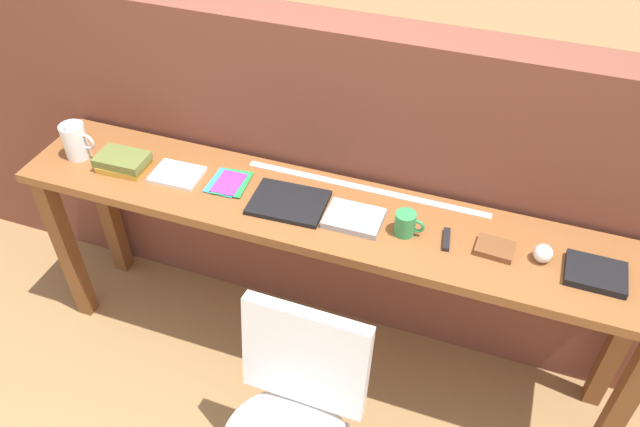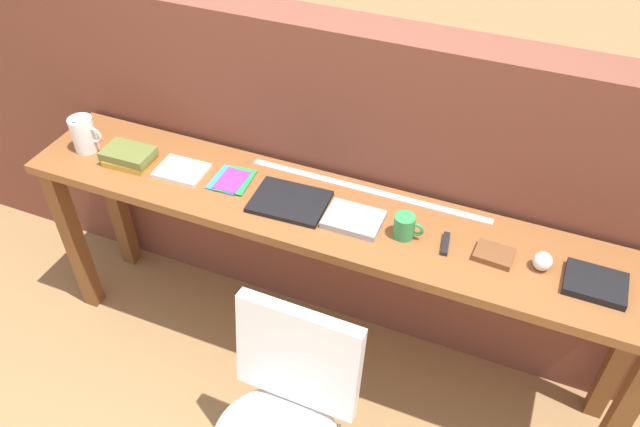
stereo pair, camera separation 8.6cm
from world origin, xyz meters
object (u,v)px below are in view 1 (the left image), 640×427
(leather_journal_brown, at_px, (495,248))
(book_repair_rightmost, at_px, (596,274))
(multitool_folded, at_px, (446,239))
(mug, at_px, (406,224))
(book_open_centre, at_px, (289,203))
(sports_ball_small, at_px, (543,253))
(pamphlet_pile_colourful, at_px, (228,183))
(book_stack_leftmost, at_px, (123,162))
(pitcher_white, at_px, (75,141))
(chair_white_moulded, at_px, (292,414))
(magazine_cycling, at_px, (177,175))

(leather_journal_brown, xyz_separation_m, book_repair_rightmost, (0.33, -0.01, 0.00))
(multitool_folded, bearing_deg, mug, -176.81)
(book_open_centre, distance_m, sports_ball_small, 0.93)
(multitool_folded, bearing_deg, book_open_centre, -179.72)
(leather_journal_brown, bearing_deg, sports_ball_small, 6.48)
(book_open_centre, bearing_deg, mug, -3.42)
(pamphlet_pile_colourful, bearing_deg, book_open_centre, -7.88)
(book_repair_rightmost, bearing_deg, multitool_folded, -179.75)
(book_stack_leftmost, distance_m, book_open_centre, 0.72)
(pitcher_white, xyz_separation_m, book_repair_rightmost, (2.05, 0.01, -0.06))
(sports_ball_small, bearing_deg, pitcher_white, -179.30)
(mug, xyz_separation_m, multitool_folded, (0.15, 0.01, -0.04))
(chair_white_moulded, bearing_deg, magazine_cycling, 139.19)
(pitcher_white, bearing_deg, sports_ball_small, 0.70)
(pitcher_white, relative_size, book_repair_rightmost, 0.93)
(mug, relative_size, leather_journal_brown, 0.85)
(mug, xyz_separation_m, book_repair_rightmost, (0.65, 0.01, -0.03))
(chair_white_moulded, bearing_deg, book_repair_rightmost, 36.31)
(multitool_folded, xyz_separation_m, sports_ball_small, (0.33, 0.02, 0.02))
(pamphlet_pile_colourful, bearing_deg, chair_white_moulded, -51.73)
(pitcher_white, xyz_separation_m, sports_ball_small, (1.87, 0.02, -0.04))
(pamphlet_pile_colourful, bearing_deg, multitool_folded, -2.26)
(book_stack_leftmost, distance_m, leather_journal_brown, 1.49)
(chair_white_moulded, distance_m, book_repair_rightmost, 1.12)
(book_stack_leftmost, height_order, leather_journal_brown, book_stack_leftmost)
(mug, distance_m, leather_journal_brown, 0.32)
(magazine_cycling, xyz_separation_m, mug, (0.94, -0.02, 0.04))
(book_stack_leftmost, bearing_deg, book_repair_rightmost, 0.48)
(multitool_folded, distance_m, book_repair_rightmost, 0.50)
(book_stack_leftmost, height_order, multitool_folded, book_stack_leftmost)
(pamphlet_pile_colourful, distance_m, book_open_centre, 0.27)
(leather_journal_brown, bearing_deg, magazine_cycling, -176.74)
(book_stack_leftmost, xyz_separation_m, pamphlet_pile_colourful, (0.45, 0.05, -0.03))
(chair_white_moulded, xyz_separation_m, leather_journal_brown, (0.52, 0.64, 0.37))
(pitcher_white, distance_m, book_repair_rightmost, 2.05)
(chair_white_moulded, relative_size, multitool_folded, 8.10)
(pamphlet_pile_colourful, xyz_separation_m, sports_ball_small, (1.20, -0.02, 0.03))
(mug, height_order, leather_journal_brown, mug)
(magazine_cycling, bearing_deg, book_repair_rightmost, -2.05)
(sports_ball_small, bearing_deg, leather_journal_brown, -176.86)
(book_repair_rightmost, bearing_deg, pamphlet_pile_colourful, 178.95)
(book_open_centre, relative_size, multitool_folded, 2.59)
(leather_journal_brown, bearing_deg, pitcher_white, -176.19)
(leather_journal_brown, xyz_separation_m, sports_ball_small, (0.16, 0.01, 0.02))
(magazine_cycling, height_order, mug, mug)
(chair_white_moulded, distance_m, book_stack_leftmost, 1.21)
(leather_journal_brown, bearing_deg, chair_white_moulded, -125.88)
(multitool_folded, bearing_deg, chair_white_moulded, -119.15)
(pitcher_white, xyz_separation_m, book_stack_leftmost, (0.22, -0.01, -0.05))
(book_stack_leftmost, relative_size, pamphlet_pile_colourful, 1.17)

